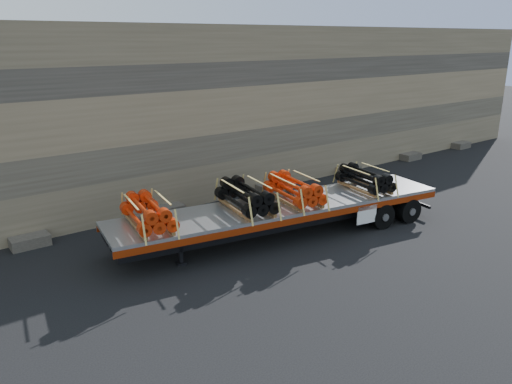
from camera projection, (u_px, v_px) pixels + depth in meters
ground at (309, 234)px, 17.28m from camera, size 120.00×120.00×0.00m
rock_wall at (207, 111)px, 21.19m from camera, size 44.00×3.00×7.00m
trailer at (282, 220)px, 16.91m from camera, size 11.99×4.17×1.18m
bundle_front at (148, 214)px, 14.59m from camera, size 1.49×2.42×0.80m
bundle_midfront at (246, 197)px, 16.00m from camera, size 1.56×2.53×0.84m
bundle_midrear at (294, 190)px, 16.81m from camera, size 1.51×2.46×0.82m
bundle_rear at (365, 179)px, 18.16m from camera, size 1.42×2.30×0.76m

